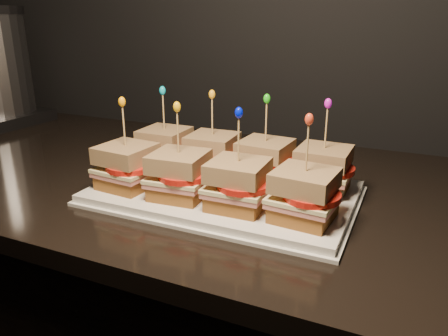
% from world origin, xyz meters
% --- Properties ---
extents(granite_slab, '(2.56, 0.69, 0.03)m').
position_xyz_m(granite_slab, '(-0.16, 1.66, 0.89)').
color(granite_slab, black).
rests_on(granite_slab, cabinet).
extents(platter, '(0.44, 0.27, 0.02)m').
position_xyz_m(platter, '(-0.07, 1.58, 0.92)').
color(platter, white).
rests_on(platter, granite_slab).
extents(platter_rim, '(0.45, 0.28, 0.01)m').
position_xyz_m(platter_rim, '(-0.07, 1.58, 0.91)').
color(platter_rim, white).
rests_on(platter_rim, granite_slab).
extents(sandwich_0_bread_bot, '(0.08, 0.08, 0.02)m').
position_xyz_m(sandwich_0_bread_bot, '(-0.23, 1.64, 0.94)').
color(sandwich_0_bread_bot, brown).
rests_on(sandwich_0_bread_bot, platter).
extents(sandwich_0_ham, '(0.09, 0.09, 0.01)m').
position_xyz_m(sandwich_0_ham, '(-0.23, 1.64, 0.96)').
color(sandwich_0_ham, '#C36960').
rests_on(sandwich_0_ham, sandwich_0_bread_bot).
extents(sandwich_0_cheese, '(0.09, 0.09, 0.01)m').
position_xyz_m(sandwich_0_cheese, '(-0.23, 1.64, 0.96)').
color(sandwich_0_cheese, beige).
rests_on(sandwich_0_cheese, sandwich_0_ham).
extents(sandwich_0_tomato, '(0.08, 0.08, 0.01)m').
position_xyz_m(sandwich_0_tomato, '(-0.22, 1.64, 0.97)').
color(sandwich_0_tomato, red).
rests_on(sandwich_0_tomato, sandwich_0_cheese).
extents(sandwich_0_bread_top, '(0.09, 0.09, 0.03)m').
position_xyz_m(sandwich_0_bread_top, '(-0.23, 1.64, 0.99)').
color(sandwich_0_bread_top, '#5D310C').
rests_on(sandwich_0_bread_top, sandwich_0_tomato).
extents(sandwich_0_pick, '(0.00, 0.00, 0.09)m').
position_xyz_m(sandwich_0_pick, '(-0.23, 1.64, 1.03)').
color(sandwich_0_pick, tan).
rests_on(sandwich_0_pick, sandwich_0_bread_top).
extents(sandwich_0_frill, '(0.01, 0.01, 0.02)m').
position_xyz_m(sandwich_0_frill, '(-0.23, 1.64, 1.08)').
color(sandwich_0_frill, '#0CA7BB').
rests_on(sandwich_0_frill, sandwich_0_pick).
extents(sandwich_1_bread_bot, '(0.09, 0.09, 0.02)m').
position_xyz_m(sandwich_1_bread_bot, '(-0.12, 1.64, 0.94)').
color(sandwich_1_bread_bot, brown).
rests_on(sandwich_1_bread_bot, platter).
extents(sandwich_1_ham, '(0.10, 0.09, 0.01)m').
position_xyz_m(sandwich_1_ham, '(-0.12, 1.64, 0.96)').
color(sandwich_1_ham, '#C36960').
rests_on(sandwich_1_ham, sandwich_1_bread_bot).
extents(sandwich_1_cheese, '(0.10, 0.09, 0.01)m').
position_xyz_m(sandwich_1_cheese, '(-0.12, 1.64, 0.96)').
color(sandwich_1_cheese, beige).
rests_on(sandwich_1_cheese, sandwich_1_ham).
extents(sandwich_1_tomato, '(0.08, 0.08, 0.01)m').
position_xyz_m(sandwich_1_tomato, '(-0.11, 1.64, 0.97)').
color(sandwich_1_tomato, red).
rests_on(sandwich_1_tomato, sandwich_1_cheese).
extents(sandwich_1_bread_top, '(0.09, 0.09, 0.03)m').
position_xyz_m(sandwich_1_bread_top, '(-0.12, 1.64, 0.99)').
color(sandwich_1_bread_top, '#5D310C').
rests_on(sandwich_1_bread_top, sandwich_1_tomato).
extents(sandwich_1_pick, '(0.00, 0.00, 0.09)m').
position_xyz_m(sandwich_1_pick, '(-0.12, 1.64, 1.03)').
color(sandwich_1_pick, tan).
rests_on(sandwich_1_pick, sandwich_1_bread_top).
extents(sandwich_1_frill, '(0.01, 0.01, 0.02)m').
position_xyz_m(sandwich_1_frill, '(-0.12, 1.64, 1.08)').
color(sandwich_1_frill, '#F6A417').
rests_on(sandwich_1_frill, sandwich_1_pick).
extents(sandwich_2_bread_bot, '(0.09, 0.09, 0.02)m').
position_xyz_m(sandwich_2_bread_bot, '(-0.02, 1.64, 0.94)').
color(sandwich_2_bread_bot, brown).
rests_on(sandwich_2_bread_bot, platter).
extents(sandwich_2_ham, '(0.10, 0.10, 0.01)m').
position_xyz_m(sandwich_2_ham, '(-0.02, 1.64, 0.96)').
color(sandwich_2_ham, '#C36960').
rests_on(sandwich_2_ham, sandwich_2_bread_bot).
extents(sandwich_2_cheese, '(0.10, 0.10, 0.01)m').
position_xyz_m(sandwich_2_cheese, '(-0.02, 1.64, 0.96)').
color(sandwich_2_cheese, beige).
rests_on(sandwich_2_cheese, sandwich_2_ham).
extents(sandwich_2_tomato, '(0.08, 0.08, 0.01)m').
position_xyz_m(sandwich_2_tomato, '(-0.01, 1.64, 0.97)').
color(sandwich_2_tomato, red).
rests_on(sandwich_2_tomato, sandwich_2_cheese).
extents(sandwich_2_bread_top, '(0.09, 0.09, 0.03)m').
position_xyz_m(sandwich_2_bread_top, '(-0.02, 1.64, 0.99)').
color(sandwich_2_bread_top, '#5D310C').
rests_on(sandwich_2_bread_top, sandwich_2_tomato).
extents(sandwich_2_pick, '(0.00, 0.00, 0.09)m').
position_xyz_m(sandwich_2_pick, '(-0.02, 1.64, 1.03)').
color(sandwich_2_pick, tan).
rests_on(sandwich_2_pick, sandwich_2_bread_top).
extents(sandwich_2_frill, '(0.01, 0.01, 0.02)m').
position_xyz_m(sandwich_2_frill, '(-0.02, 1.64, 1.08)').
color(sandwich_2_frill, '#22BC15').
rests_on(sandwich_2_frill, sandwich_2_pick).
extents(sandwich_3_bread_bot, '(0.08, 0.08, 0.02)m').
position_xyz_m(sandwich_3_bread_bot, '(0.08, 1.64, 0.94)').
color(sandwich_3_bread_bot, brown).
rests_on(sandwich_3_bread_bot, platter).
extents(sandwich_3_ham, '(0.09, 0.09, 0.01)m').
position_xyz_m(sandwich_3_ham, '(0.08, 1.64, 0.96)').
color(sandwich_3_ham, '#C36960').
rests_on(sandwich_3_ham, sandwich_3_bread_bot).
extents(sandwich_3_cheese, '(0.09, 0.09, 0.01)m').
position_xyz_m(sandwich_3_cheese, '(0.08, 1.64, 0.96)').
color(sandwich_3_cheese, beige).
rests_on(sandwich_3_cheese, sandwich_3_ham).
extents(sandwich_3_tomato, '(0.08, 0.08, 0.01)m').
position_xyz_m(sandwich_3_tomato, '(0.10, 1.64, 0.97)').
color(sandwich_3_tomato, red).
rests_on(sandwich_3_tomato, sandwich_3_cheese).
extents(sandwich_3_bread_top, '(0.09, 0.09, 0.03)m').
position_xyz_m(sandwich_3_bread_top, '(0.08, 1.64, 0.99)').
color(sandwich_3_bread_top, '#5D310C').
rests_on(sandwich_3_bread_top, sandwich_3_tomato).
extents(sandwich_3_pick, '(0.00, 0.00, 0.09)m').
position_xyz_m(sandwich_3_pick, '(0.08, 1.64, 1.03)').
color(sandwich_3_pick, tan).
rests_on(sandwich_3_pick, sandwich_3_bread_top).
extents(sandwich_3_frill, '(0.01, 0.01, 0.02)m').
position_xyz_m(sandwich_3_frill, '(0.08, 1.64, 1.08)').
color(sandwich_3_frill, '#D716D1').
rests_on(sandwich_3_frill, sandwich_3_pick).
extents(sandwich_4_bread_bot, '(0.09, 0.09, 0.02)m').
position_xyz_m(sandwich_4_bread_bot, '(-0.23, 1.52, 0.94)').
color(sandwich_4_bread_bot, brown).
rests_on(sandwich_4_bread_bot, platter).
extents(sandwich_4_ham, '(0.10, 0.10, 0.01)m').
position_xyz_m(sandwich_4_ham, '(-0.23, 1.52, 0.96)').
color(sandwich_4_ham, '#C36960').
rests_on(sandwich_4_ham, sandwich_4_bread_bot).
extents(sandwich_4_cheese, '(0.10, 0.10, 0.01)m').
position_xyz_m(sandwich_4_cheese, '(-0.23, 1.52, 0.96)').
color(sandwich_4_cheese, beige).
rests_on(sandwich_4_cheese, sandwich_4_ham).
extents(sandwich_4_tomato, '(0.08, 0.08, 0.01)m').
position_xyz_m(sandwich_4_tomato, '(-0.22, 1.51, 0.97)').
color(sandwich_4_tomato, red).
rests_on(sandwich_4_tomato, sandwich_4_cheese).
extents(sandwich_4_bread_top, '(0.09, 0.09, 0.03)m').
position_xyz_m(sandwich_4_bread_top, '(-0.23, 1.52, 0.99)').
color(sandwich_4_bread_top, '#5D310C').
rests_on(sandwich_4_bread_top, sandwich_4_tomato).
extents(sandwich_4_pick, '(0.00, 0.00, 0.09)m').
position_xyz_m(sandwich_4_pick, '(-0.23, 1.52, 1.03)').
color(sandwich_4_pick, tan).
rests_on(sandwich_4_pick, sandwich_4_bread_top).
extents(sandwich_4_frill, '(0.01, 0.01, 0.02)m').
position_xyz_m(sandwich_4_frill, '(-0.23, 1.52, 1.08)').
color(sandwich_4_frill, '#F99808').
rests_on(sandwich_4_frill, sandwich_4_pick).
extents(sandwich_5_bread_bot, '(0.09, 0.09, 0.02)m').
position_xyz_m(sandwich_5_bread_bot, '(-0.12, 1.52, 0.94)').
color(sandwich_5_bread_bot, brown).
rests_on(sandwich_5_bread_bot, platter).
extents(sandwich_5_ham, '(0.10, 0.10, 0.01)m').
position_xyz_m(sandwich_5_ham, '(-0.12, 1.52, 0.96)').
color(sandwich_5_ham, '#C36960').
rests_on(sandwich_5_ham, sandwich_5_bread_bot).
extents(sandwich_5_cheese, '(0.10, 0.10, 0.01)m').
position_xyz_m(sandwich_5_cheese, '(-0.12, 1.52, 0.96)').
color(sandwich_5_cheese, beige).
rests_on(sandwich_5_cheese, sandwich_5_ham).
extents(sandwich_5_tomato, '(0.08, 0.08, 0.01)m').
position_xyz_m(sandwich_5_tomato, '(-0.11, 1.51, 0.97)').
color(sandwich_5_tomato, red).
rests_on(sandwich_5_tomato, sandwich_5_cheese).
extents(sandwich_5_bread_top, '(0.09, 0.09, 0.03)m').
position_xyz_m(sandwich_5_bread_top, '(-0.12, 1.52, 0.99)').
color(sandwich_5_bread_top, '#5D310C').
rests_on(sandwich_5_bread_top, sandwich_5_tomato).
extents(sandwich_5_pick, '(0.00, 0.00, 0.09)m').
position_xyz_m(sandwich_5_pick, '(-0.12, 1.52, 1.03)').
color(sandwich_5_pick, tan).
rests_on(sandwich_5_pick, sandwich_5_bread_top).
extents(sandwich_5_frill, '(0.01, 0.01, 0.02)m').
position_xyz_m(sandwich_5_frill, '(-0.12, 1.52, 1.08)').
color(sandwich_5_frill, '#EBAD0C').
rests_on(sandwich_5_frill, sandwich_5_pick).
extents(sandwich_6_bread_bot, '(0.09, 0.09, 0.02)m').
position_xyz_m(sandwich_6_bread_bot, '(-0.02, 1.52, 0.94)').
color(sandwich_6_bread_bot, brown).
rests_on(sandwich_6_bread_bot, platter).
extents(sandwich_6_ham, '(0.09, 0.09, 0.01)m').
position_xyz_m(sandwich_6_ham, '(-0.02, 1.52, 0.96)').
color(sandwich_6_ham, '#C36960').
rests_on(sandwich_6_ham, sandwich_6_bread_bot).
extents(sandwich_6_cheese, '(0.10, 0.09, 0.01)m').
position_xyz_m(sandwich_6_cheese, '(-0.02, 1.52, 0.96)').
color(sandwich_6_cheese, beige).
rests_on(sandwich_6_cheese, sandwich_6_ham).
extents(sandwich_6_tomato, '(0.08, 0.08, 0.01)m').
position_xyz_m(sandwich_6_tomato, '(-0.01, 1.51, 0.97)').
color(sandwich_6_tomato, red).
rests_on(sandwich_6_tomato, sandwich_6_cheese).
extents(sandwich_6_bread_top, '(0.09, 0.09, 0.03)m').
position_xyz_m(sandwich_6_bread_top, '(-0.02, 1.52, 0.99)').
color(sandwich_6_bread_top, '#5D310C').
rests_on(sandwich_6_bread_top, sandwich_6_tomato).
extents(sandwich_6_pick, '(0.00, 0.00, 0.09)m').
position_xyz_m(sandwich_6_pick, '(-0.02, 1.52, 1.03)').
color(sandwich_6_pick, tan).
rests_on(sandwich_6_pick, sandwich_6_bread_top).
extents(sandwich_6_frill, '(0.01, 0.01, 0.02)m').
position_xyz_m(sandwich_6_frill, '(-0.02, 1.52, 1.08)').
color(sandwich_6_frill, '#0310DA').
rests_on(sandwich_6_frill, sandwich_6_pick).
extents(sandwich_7_bread_bot, '(0.09, 0.09, 0.02)m').
position_xyz_m(sandwich_7_bread_bot, '(0.08, 1.52, 0.94)').
color(sandwich_7_bread_bot, brown).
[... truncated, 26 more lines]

